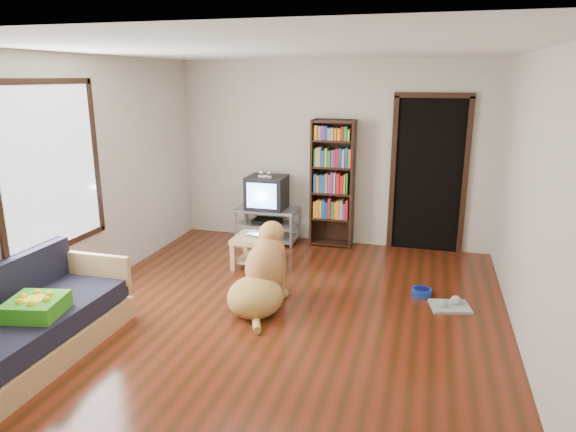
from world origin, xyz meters
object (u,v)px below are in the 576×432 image
(dog_bowl, at_px, (421,292))
(green_cushion, at_px, (36,307))
(crt_tv, at_px, (267,192))
(sofa, at_px, (33,326))
(laptop, at_px, (256,236))
(dog, at_px, (262,277))
(tv_stand, at_px, (267,223))
(grey_rag, at_px, (450,307))
(bookshelf, at_px, (333,177))
(coffee_table, at_px, (257,245))

(dog_bowl, bearing_deg, green_cushion, -144.03)
(crt_tv, bearing_deg, sofa, -104.93)
(laptop, height_order, dog, dog)
(green_cushion, bearing_deg, crt_tv, 64.94)
(tv_stand, bearing_deg, sofa, -105.02)
(green_cushion, distance_m, dog, 2.13)
(grey_rag, bearing_deg, crt_tv, 146.53)
(bookshelf, distance_m, coffee_table, 1.54)
(green_cushion, xyz_separation_m, laptop, (1.04, 2.62, -0.08))
(green_cushion, bearing_deg, dog, 33.05)
(grey_rag, bearing_deg, tv_stand, 146.87)
(crt_tv, xyz_separation_m, sofa, (-0.97, -3.65, -0.48))
(green_cushion, distance_m, coffee_table, 2.86)
(green_cushion, xyz_separation_m, bookshelf, (1.80, 3.79, 0.51))
(tv_stand, bearing_deg, dog_bowl, -32.16)
(crt_tv, relative_size, dog, 0.52)
(tv_stand, height_order, dog, dog)
(grey_rag, height_order, crt_tv, crt_tv)
(laptop, relative_size, tv_stand, 0.33)
(laptop, height_order, dog_bowl, laptop)
(tv_stand, bearing_deg, coffee_table, -79.39)
(tv_stand, bearing_deg, dog, -73.42)
(dog, bearing_deg, coffee_table, 111.71)
(tv_stand, xyz_separation_m, coffee_table, (0.19, -1.04, 0.01))
(crt_tv, bearing_deg, coffee_table, -79.61)
(crt_tv, bearing_deg, grey_rag, -33.47)
(grey_rag, xyz_separation_m, crt_tv, (-2.57, 1.70, 0.73))
(grey_rag, distance_m, crt_tv, 3.17)
(bookshelf, bearing_deg, dog_bowl, -49.04)
(grey_rag, bearing_deg, bookshelf, 132.45)
(grey_rag, bearing_deg, laptop, 165.62)
(laptop, bearing_deg, green_cushion, -99.93)
(crt_tv, bearing_deg, laptop, -79.89)
(dog, bearing_deg, bookshelf, 82.47)
(bookshelf, bearing_deg, coffee_table, -123.73)
(laptop, distance_m, tv_stand, 1.10)
(bookshelf, bearing_deg, tv_stand, -174.37)
(laptop, bearing_deg, dog_bowl, 1.96)
(sofa, height_order, dog, dog)
(green_cushion, distance_m, dog_bowl, 3.88)
(tv_stand, bearing_deg, grey_rag, -33.13)
(laptop, distance_m, crt_tv, 1.16)
(crt_tv, bearing_deg, green_cushion, -102.89)
(green_cushion, xyz_separation_m, coffee_table, (1.04, 2.65, -0.21))
(grey_rag, relative_size, crt_tv, 0.69)
(bookshelf, xyz_separation_m, dog, (-0.30, -2.27, -0.67))
(dog_bowl, distance_m, tv_stand, 2.69)
(dog_bowl, bearing_deg, tv_stand, 147.84)
(dog_bowl, bearing_deg, coffee_table, 169.38)
(grey_rag, distance_m, tv_stand, 3.08)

